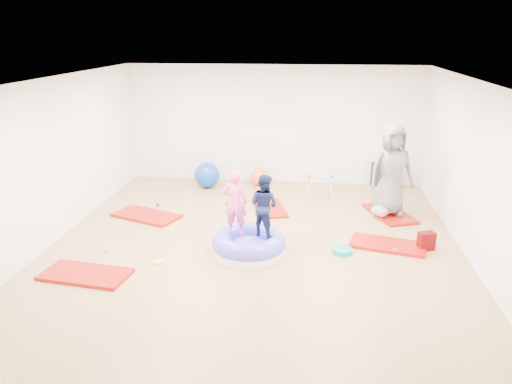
# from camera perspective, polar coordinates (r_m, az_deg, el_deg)

# --- Properties ---
(room) EXTENTS (7.01, 8.01, 2.81)m
(room) POSITION_cam_1_polar(r_m,az_deg,el_deg) (8.12, -0.24, 2.71)
(room) COLOR tan
(room) RESTS_ON ground
(gym_mat_front_left) EXTENTS (1.39, 0.83, 0.05)m
(gym_mat_front_left) POSITION_cam_1_polar(r_m,az_deg,el_deg) (8.05, -18.90, -8.90)
(gym_mat_front_left) COLOR #9F0000
(gym_mat_front_left) RESTS_ON ground
(gym_mat_mid_left) EXTENTS (1.47, 1.10, 0.06)m
(gym_mat_mid_left) POSITION_cam_1_polar(r_m,az_deg,el_deg) (10.18, -12.40, -2.64)
(gym_mat_mid_left) COLOR #9F0000
(gym_mat_mid_left) RESTS_ON ground
(gym_mat_center_back) EXTENTS (0.86, 1.26, 0.05)m
(gym_mat_center_back) POSITION_cam_1_polar(r_m,az_deg,el_deg) (10.36, 1.55, -1.85)
(gym_mat_center_back) COLOR #9F0000
(gym_mat_center_back) RESTS_ON ground
(gym_mat_right) EXTENTS (1.37, 0.92, 0.05)m
(gym_mat_right) POSITION_cam_1_polar(r_m,az_deg,el_deg) (8.91, 14.82, -5.86)
(gym_mat_right) COLOR #9F0000
(gym_mat_right) RESTS_ON ground
(gym_mat_rear_right) EXTENTS (1.02, 1.40, 0.05)m
(gym_mat_rear_right) POSITION_cam_1_polar(r_m,az_deg,el_deg) (10.40, 14.99, -2.40)
(gym_mat_rear_right) COLOR #9F0000
(gym_mat_rear_right) RESTS_ON ground
(inflatable_cushion) EXTENTS (1.24, 1.24, 0.39)m
(inflatable_cushion) POSITION_cam_1_polar(r_m,az_deg,el_deg) (8.32, -0.82, -6.03)
(inflatable_cushion) COLOR white
(inflatable_cushion) RESTS_ON ground
(child_pink) EXTENTS (0.43, 0.31, 1.10)m
(child_pink) POSITION_cam_1_polar(r_m,az_deg,el_deg) (8.14, -2.40, -0.89)
(child_pink) COLOR #FF5599
(child_pink) RESTS_ON inflatable_cushion
(child_navy) EXTENTS (0.64, 0.60, 1.04)m
(child_navy) POSITION_cam_1_polar(r_m,az_deg,el_deg) (8.10, 0.92, -1.19)
(child_navy) COLOR #111A3E
(child_navy) RESTS_ON inflatable_cushion
(adult_caregiver) EXTENTS (0.99, 0.77, 1.78)m
(adult_caregiver) POSITION_cam_1_polar(r_m,az_deg,el_deg) (10.07, 15.22, 2.41)
(adult_caregiver) COLOR slate
(adult_caregiver) RESTS_ON gym_mat_rear_right
(infant) EXTENTS (0.37, 0.38, 0.22)m
(infant) POSITION_cam_1_polar(r_m,az_deg,el_deg) (10.09, 14.07, -2.11)
(infant) COLOR #9CB0C9
(infant) RESTS_ON gym_mat_rear_right
(ball_pit_balls) EXTENTS (4.92, 2.89, 0.08)m
(ball_pit_balls) POSITION_cam_1_polar(r_m,az_deg,el_deg) (9.54, -4.26, -3.59)
(ball_pit_balls) COLOR yellow
(ball_pit_balls) RESTS_ON ground
(exercise_ball_blue) EXTENTS (0.60, 0.60, 0.60)m
(exercise_ball_blue) POSITION_cam_1_polar(r_m,az_deg,el_deg) (11.79, -5.60, 1.95)
(exercise_ball_blue) COLOR #103DB1
(exercise_ball_blue) RESTS_ON ground
(exercise_ball_orange) EXTENTS (0.42, 0.42, 0.42)m
(exercise_ball_orange) POSITION_cam_1_polar(r_m,az_deg,el_deg) (11.91, 0.39, 1.76)
(exercise_ball_orange) COLOR orange
(exercise_ball_orange) RESTS_ON ground
(infant_play_gym) EXTENTS (0.67, 0.64, 0.51)m
(infant_play_gym) POSITION_cam_1_polar(r_m,az_deg,el_deg) (11.03, 7.35, 0.99)
(infant_play_gym) COLOR silver
(infant_play_gym) RESTS_ON ground
(cube_shelf) EXTENTS (0.69, 0.34, 0.69)m
(cube_shelf) POSITION_cam_1_polar(r_m,az_deg,el_deg) (12.11, 14.26, 2.13)
(cube_shelf) COLOR silver
(cube_shelf) RESTS_ON ground
(balance_disc) EXTENTS (0.34, 0.34, 0.08)m
(balance_disc) POSITION_cam_1_polar(r_m,az_deg,el_deg) (8.50, 9.84, -6.62)
(balance_disc) COLOR teal
(balance_disc) RESTS_ON ground
(backpack) EXTENTS (0.31, 0.25, 0.31)m
(backpack) POSITION_cam_1_polar(r_m,az_deg,el_deg) (8.92, 18.88, -5.31)
(backpack) COLOR #980205
(backpack) RESTS_ON ground
(yellow_toy) EXTENTS (0.19, 0.19, 0.03)m
(yellow_toy) POSITION_cam_1_polar(r_m,az_deg,el_deg) (8.20, -11.20, -7.83)
(yellow_toy) COLOR yellow
(yellow_toy) RESTS_ON ground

